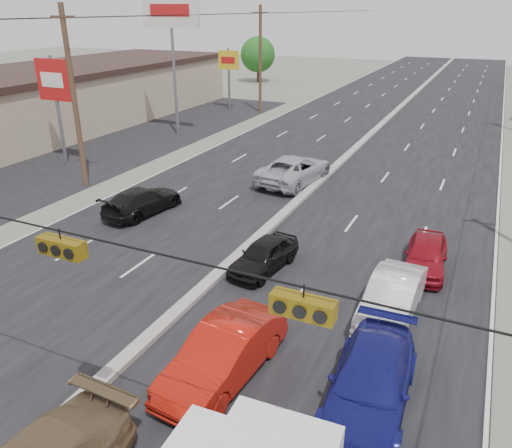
# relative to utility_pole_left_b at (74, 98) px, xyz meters

# --- Properties ---
(ground) EXTENTS (200.00, 200.00, 0.00)m
(ground) POSITION_rel_utility_pole_left_b_xyz_m (12.50, -15.00, -5.11)
(ground) COLOR #606356
(ground) RESTS_ON ground
(road_surface) EXTENTS (20.00, 160.00, 0.02)m
(road_surface) POSITION_rel_utility_pole_left_b_xyz_m (12.50, 15.00, -5.11)
(road_surface) COLOR black
(road_surface) RESTS_ON ground
(center_median) EXTENTS (0.50, 160.00, 0.20)m
(center_median) POSITION_rel_utility_pole_left_b_xyz_m (12.50, 15.00, -5.01)
(center_median) COLOR gray
(center_median) RESTS_ON ground
(strip_mall) EXTENTS (12.00, 42.00, 4.60)m
(strip_mall) POSITION_rel_utility_pole_left_b_xyz_m (-13.50, 10.00, -2.81)
(strip_mall) COLOR tan
(strip_mall) RESTS_ON ground
(parking_lot) EXTENTS (10.00, 42.00, 0.02)m
(parking_lot) POSITION_rel_utility_pole_left_b_xyz_m (-4.50, 10.00, -5.11)
(parking_lot) COLOR black
(parking_lot) RESTS_ON ground
(utility_pole_left_b) EXTENTS (1.60, 0.30, 10.00)m
(utility_pole_left_b) POSITION_rel_utility_pole_left_b_xyz_m (0.00, 0.00, 0.00)
(utility_pole_left_b) COLOR #422D1E
(utility_pole_left_b) RESTS_ON ground
(utility_pole_left_c) EXTENTS (1.60, 0.30, 10.00)m
(utility_pole_left_c) POSITION_rel_utility_pole_left_b_xyz_m (0.00, 25.00, 0.00)
(utility_pole_left_c) COLOR #422D1E
(utility_pole_left_c) RESTS_ON ground
(traffic_signals) EXTENTS (25.00, 0.30, 0.54)m
(traffic_signals) POSITION_rel_utility_pole_left_b_xyz_m (13.90, -15.00, 0.39)
(traffic_signals) COLOR black
(traffic_signals) RESTS_ON ground
(pole_sign_mid) EXTENTS (2.60, 0.25, 7.00)m
(pole_sign_mid) POSITION_rel_utility_pole_left_b_xyz_m (-4.50, 3.00, 0.01)
(pole_sign_mid) COLOR slate
(pole_sign_mid) RESTS_ON ground
(pole_sign_billboard) EXTENTS (5.00, 0.25, 11.00)m
(pole_sign_billboard) POSITION_rel_utility_pole_left_b_xyz_m (-2.00, 13.00, 3.76)
(pole_sign_billboard) COLOR slate
(pole_sign_billboard) RESTS_ON ground
(pole_sign_far) EXTENTS (2.20, 0.25, 6.00)m
(pole_sign_far) POSITION_rel_utility_pole_left_b_xyz_m (-3.50, 25.00, -0.70)
(pole_sign_far) COLOR slate
(pole_sign_far) RESTS_ON ground
(tree_left_far) EXTENTS (4.80, 4.80, 6.12)m
(tree_left_far) POSITION_rel_utility_pole_left_b_xyz_m (-9.50, 45.00, -1.39)
(tree_left_far) COLOR #382619
(tree_left_far) RESTS_ON ground
(red_sedan) EXTENTS (2.07, 4.92, 1.58)m
(red_sedan) POSITION_rel_utility_pole_left_b_xyz_m (15.50, -11.38, -4.32)
(red_sedan) COLOR #B1150A
(red_sedan) RESTS_ON ground
(queue_car_a) EXTENTS (1.99, 3.88, 1.26)m
(queue_car_a) POSITION_rel_utility_pole_left_b_xyz_m (13.90, -5.06, -4.48)
(queue_car_a) COLOR black
(queue_car_a) RESTS_ON ground
(queue_car_b) EXTENTS (1.73, 4.48, 1.46)m
(queue_car_b) POSITION_rel_utility_pole_left_b_xyz_m (19.20, -6.27, -4.38)
(queue_car_b) COLOR silver
(queue_car_b) RESTS_ON ground
(queue_car_d) EXTENTS (2.25, 5.11, 1.46)m
(queue_car_d) POSITION_rel_utility_pole_left_b_xyz_m (19.50, -10.72, -4.38)
(queue_car_d) COLOR navy
(queue_car_d) RESTS_ON ground
(queue_car_e) EXTENTS (1.80, 4.01, 1.34)m
(queue_car_e) POSITION_rel_utility_pole_left_b_xyz_m (19.79, -2.36, -4.44)
(queue_car_e) COLOR maroon
(queue_car_e) RESTS_ON ground
(oncoming_near) EXTENTS (2.46, 4.81, 1.34)m
(oncoming_near) POSITION_rel_utility_pole_left_b_xyz_m (5.82, -2.19, -4.44)
(oncoming_near) COLOR black
(oncoming_near) RESTS_ON ground
(oncoming_far) EXTENTS (3.46, 6.21, 1.64)m
(oncoming_far) POSITION_rel_utility_pole_left_b_xyz_m (11.10, 5.65, -4.29)
(oncoming_far) COLOR #ADAFB5
(oncoming_far) RESTS_ON ground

